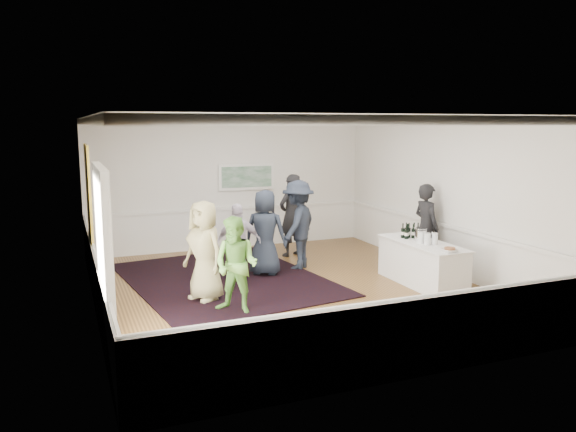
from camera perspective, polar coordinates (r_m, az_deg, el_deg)
name	(u,v)px	position (r m, az deg, el deg)	size (l,w,h in m)	color
floor	(292,290)	(10.65, 0.36, -7.51)	(8.00, 8.00, 0.00)	brown
ceiling	(292,117)	(10.19, 0.38, 9.98)	(7.00, 8.00, 0.02)	white
wall_left	(90,218)	(9.55, -19.44, -0.15)	(0.02, 8.00, 3.20)	white
wall_right	(448,197)	(12.06, 15.96, 1.90)	(0.02, 8.00, 3.20)	white
wall_back	(231,184)	(14.05, -5.84, 3.22)	(7.00, 0.02, 3.20)	white
wall_front	(420,251)	(6.83, 13.25, -3.49)	(7.00, 0.02, 3.20)	white
wainscoting	(292,264)	(10.51, 0.37, -4.90)	(7.00, 8.00, 1.00)	white
mirror	(89,196)	(10.81, -19.58, 1.96)	(0.05, 1.25, 1.85)	yellow
doorway	(103,253)	(7.72, -18.29, -3.63)	(0.10, 1.78, 2.56)	white
landscape_painting	(247,177)	(14.10, -4.23, 4.00)	(1.44, 0.06, 0.66)	white
area_rug	(225,279)	(11.40, -6.46, -6.37)	(3.54, 4.65, 0.02)	black
serving_table	(422,263)	(11.20, 13.45, -4.69)	(0.79, 2.07, 0.84)	white
bartender	(426,227)	(12.22, 13.85, -1.12)	(0.68, 0.44, 1.85)	black
guest_tan	(204,251)	(9.96, -8.51, -3.51)	(0.87, 0.57, 1.78)	tan
guest_green	(236,265)	(9.26, -5.27, -4.98)	(0.78, 0.61, 1.60)	#6AAF46
guest_lilac	(238,243)	(11.06, -5.06, -2.74)	(0.91, 0.38, 1.56)	silver
guest_dark_a	(298,225)	(11.99, 1.03, -0.90)	(1.23, 0.71, 1.91)	#1C222F
guest_dark_b	(291,215)	(13.15, 0.35, 0.07)	(0.71, 0.46, 1.93)	black
guest_navy	(265,233)	(11.50, -2.34, -1.69)	(0.87, 0.56, 1.77)	#1C222F
wine_bottles	(410,230)	(11.46, 12.26, -1.41)	(0.40, 0.23, 0.31)	black
juice_pitchers	(428,238)	(10.92, 14.00, -2.19)	(0.29, 0.31, 0.24)	#82B540
ice_bucket	(420,235)	(11.24, 13.28, -1.86)	(0.26, 0.26, 0.24)	silver
nut_bowl	(450,250)	(10.40, 16.11, -3.30)	(0.29, 0.29, 0.08)	white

